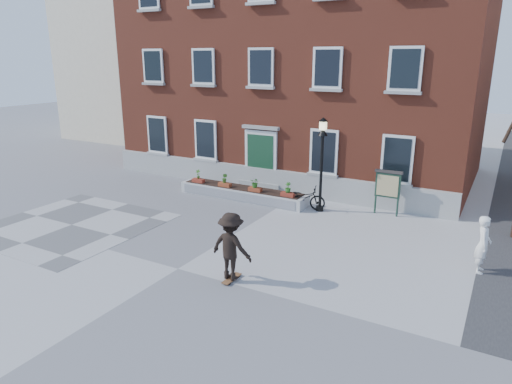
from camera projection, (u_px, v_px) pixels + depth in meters
The scene contains 10 objects.
ground at pixel (178, 269), 13.97m from camera, with size 100.00×100.00×0.00m, color #9C9C9F.
checker_patch at pixel (72, 225), 17.62m from camera, with size 6.00×6.00×0.01m, color #575759.
distant_building at pixel (155, 54), 37.30m from camera, with size 10.00×12.00×13.00m, color beige.
bicycle at pixel (303, 198), 19.36m from camera, with size 0.67×1.91×1.00m, color black.
bystander at pixel (483, 244), 13.54m from camera, with size 0.65×0.42×1.77m, color white.
brick_building at pixel (306, 56), 24.81m from camera, with size 18.40×10.85×12.60m.
planter_assembly at pixel (243, 192), 20.82m from camera, with size 6.20×1.12×1.15m.
lamp_post at pixel (322, 152), 18.55m from camera, with size 0.40×0.40×3.93m.
notice_board at pixel (388, 185), 18.42m from camera, with size 1.10×0.16×1.87m.
skateboarder at pixel (231, 246), 12.96m from camera, with size 1.32×0.80×2.07m.
Camera 1 is at (8.32, -9.92, 6.23)m, focal length 32.00 mm.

